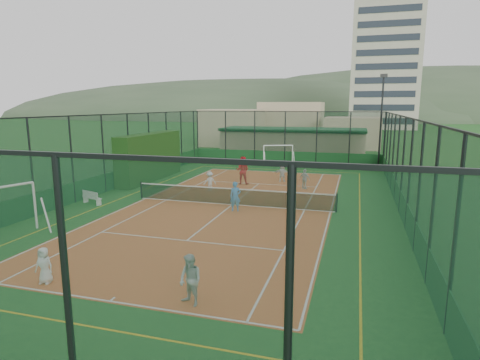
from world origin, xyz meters
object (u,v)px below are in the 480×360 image
object	(u,v)px
futsal_goal_far	(278,155)
child_far_left	(210,181)
clubhouse	(293,143)
coach	(243,170)
child_far_right	(305,179)
floodlight_ne	(381,122)
child_near_right	(190,280)
white_bench	(92,197)
child_near_mid	(235,196)
child_far_back	(282,173)
apartment_tower	(385,64)
child_near_left	(44,265)

from	to	relation	value
futsal_goal_far	child_far_left	size ratio (longest dim) A/B	2.15
clubhouse	child_far_left	size ratio (longest dim) A/B	11.50
clubhouse	coach	xyz separation A→B (m)	(-1.09, -16.01, -0.57)
child_far_left	child_far_right	world-z (taller)	child_far_right
floodlight_ne	child_near_right	xyz separation A→B (m)	(-6.26, -28.01, -3.37)
clubhouse	white_bench	bearing A→B (deg)	-107.98
futsal_goal_far	child_far_left	bearing A→B (deg)	-119.33
child_far_right	coach	size ratio (longest dim) A/B	0.68
clubhouse	child_near_mid	world-z (taller)	clubhouse
clubhouse	child_far_back	size ratio (longest dim) A/B	11.67
white_bench	child_far_back	world-z (taller)	child_far_back
floodlight_ne	child_far_right	distance (m)	12.67
clubhouse	coach	world-z (taller)	clubhouse
apartment_tower	white_bench	distance (m)	87.56
child_far_right	coach	xyz separation A→B (m)	(-4.49, 0.42, 0.32)
child_far_right	child_far_back	xyz separation A→B (m)	(-1.94, 2.18, -0.03)
floodlight_ne	child_far_back	distance (m)	11.88
child_near_mid	coach	bearing A→B (deg)	84.62
white_bench	futsal_goal_far	size ratio (longest dim) A/B	0.50
floodlight_ne	child_far_back	bearing A→B (deg)	-128.90
floodlight_ne	coach	bearing A→B (deg)	-132.42
white_bench	child_near_right	xyz separation A→B (m)	(10.14, -9.37, 0.36)
futsal_goal_far	coach	world-z (taller)	coach
clubhouse	apartment_tower	xyz separation A→B (m)	(12.00, 60.00, 13.43)
apartment_tower	white_bench	world-z (taller)	apartment_tower
white_bench	child_far_back	size ratio (longest dim) A/B	1.09
apartment_tower	child_near_mid	bearing A→B (deg)	-97.83
futsal_goal_far	child_near_left	xyz separation A→B (m)	(-2.21, -27.57, -0.32)
child_far_left	child_far_back	xyz separation A→B (m)	(3.95, 4.71, -0.01)
child_near_left	child_far_back	distance (m)	19.59
child_near_mid	child_far_left	world-z (taller)	child_near_mid
apartment_tower	child_far_right	size ratio (longest dim) A/B	22.12
floodlight_ne	child_near_mid	distance (m)	19.81
child_near_left	coach	xyz separation A→B (m)	(1.59, 17.39, 0.41)
futsal_goal_far	child_far_right	size ratio (longest dim) A/B	2.10
white_bench	child_far_right	xyz separation A→B (m)	(11.20, 7.61, 0.29)
clubhouse	coach	size ratio (longest dim) A/B	7.62
child_far_left	coach	xyz separation A→B (m)	(1.40, 2.95, 0.34)
futsal_goal_far	child_far_back	bearing A→B (deg)	-97.65
child_far_right	apartment_tower	bearing A→B (deg)	-69.97
white_bench	child_far_right	distance (m)	13.54
floodlight_ne	futsal_goal_far	distance (m)	9.64
child_near_mid	child_far_back	distance (m)	9.00
coach	child_far_left	bearing A→B (deg)	63.22
floodlight_ne	child_near_mid	bearing A→B (deg)	-114.31
coach	floodlight_ne	bearing A→B (deg)	-133.84
apartment_tower	child_far_back	bearing A→B (deg)	-98.08
child_near_left	child_near_mid	bearing A→B (deg)	65.77
child_near_mid	coach	distance (m)	7.38
child_far_left	child_far_right	xyz separation A→B (m)	(5.89, 2.52, 0.02)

